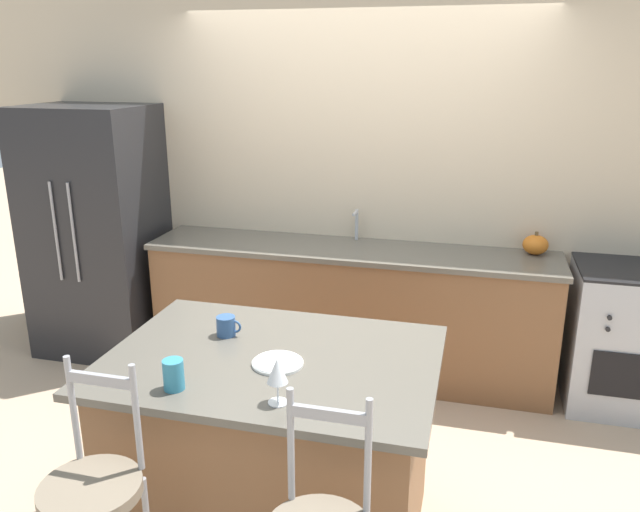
% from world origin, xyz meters
% --- Properties ---
extents(ground_plane, '(18.00, 18.00, 0.00)m').
position_xyz_m(ground_plane, '(0.00, 0.00, 0.00)').
color(ground_plane, tan).
extents(wall_back, '(6.00, 0.07, 2.70)m').
position_xyz_m(wall_back, '(0.00, 0.65, 1.35)').
color(wall_back, beige).
rests_on(wall_back, ground_plane).
extents(back_counter, '(2.83, 0.63, 0.93)m').
position_xyz_m(back_counter, '(0.00, 0.35, 0.47)').
color(back_counter, brown).
rests_on(back_counter, ground_plane).
extents(sink_faucet, '(0.02, 0.13, 0.22)m').
position_xyz_m(sink_faucet, '(0.00, 0.54, 1.07)').
color(sink_faucet, '#ADAFB5').
rests_on(sink_faucet, back_counter).
extents(kitchen_island, '(1.44, 1.04, 0.93)m').
position_xyz_m(kitchen_island, '(0.01, -1.36, 0.47)').
color(kitchen_island, brown).
rests_on(kitchen_island, ground_plane).
extents(refrigerator, '(0.88, 0.75, 1.86)m').
position_xyz_m(refrigerator, '(-1.93, 0.27, 0.93)').
color(refrigerator, '#232326').
rests_on(refrigerator, ground_plane).
extents(oven_range, '(0.75, 0.63, 0.93)m').
position_xyz_m(oven_range, '(1.84, 0.33, 0.47)').
color(oven_range, '#ADAFB5').
rests_on(oven_range, ground_plane).
extents(dinner_plate, '(0.22, 0.22, 0.02)m').
position_xyz_m(dinner_plate, '(0.06, -1.43, 0.94)').
color(dinner_plate, white).
rests_on(dinner_plate, kitchen_island).
extents(wine_glass, '(0.08, 0.08, 0.19)m').
position_xyz_m(wine_glass, '(0.16, -1.72, 1.06)').
color(wine_glass, white).
rests_on(wine_glass, kitchen_island).
extents(coffee_mug, '(0.12, 0.09, 0.09)m').
position_xyz_m(coffee_mug, '(-0.27, -1.21, 0.97)').
color(coffee_mug, '#335689').
rests_on(coffee_mug, kitchen_island).
extents(tumbler_cup, '(0.08, 0.08, 0.12)m').
position_xyz_m(tumbler_cup, '(-0.27, -1.73, 0.99)').
color(tumbler_cup, teal).
rests_on(tumbler_cup, kitchen_island).
extents(pumpkin_decoration, '(0.17, 0.17, 0.15)m').
position_xyz_m(pumpkin_decoration, '(1.22, 0.50, 1.00)').
color(pumpkin_decoration, orange).
rests_on(pumpkin_decoration, back_counter).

